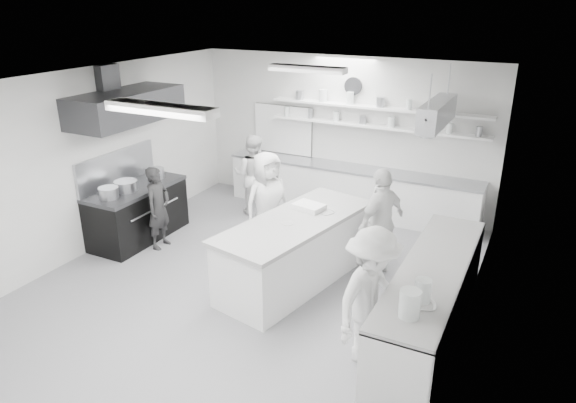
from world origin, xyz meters
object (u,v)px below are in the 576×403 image
at_px(stove, 138,214).
at_px(cook_stove, 158,208).
at_px(back_counter, 349,190).
at_px(prep_island, 295,252).
at_px(cook_back, 253,175).
at_px(right_counter, 430,303).

bearing_deg(stove, cook_stove, -10.21).
bearing_deg(cook_stove, back_counter, -42.21).
height_order(stove, back_counter, back_counter).
relative_size(stove, back_counter, 0.36).
relative_size(back_counter, cook_stove, 3.51).
bearing_deg(stove, prep_island, -2.52).
xyz_separation_m(prep_island, cook_stove, (-2.58, 0.04, 0.23)).
height_order(prep_island, cook_back, cook_back).
bearing_deg(cook_stove, prep_island, -94.29).
height_order(stove, cook_back, cook_back).
bearing_deg(right_counter, cook_back, 147.85).
height_order(back_counter, cook_stove, cook_stove).
bearing_deg(prep_island, cook_back, 144.72).
height_order(right_counter, cook_stove, cook_stove).
relative_size(prep_island, cook_back, 1.64).
distance_m(cook_stove, cook_back, 2.14).
bearing_deg(cook_stove, stove, 76.30).
height_order(stove, cook_stove, cook_stove).
xyz_separation_m(right_counter, cook_stove, (-4.68, 0.50, 0.24)).
relative_size(right_counter, prep_island, 1.27).
distance_m(prep_island, cook_back, 2.85).
xyz_separation_m(stove, cook_back, (1.22, 1.93, 0.34)).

